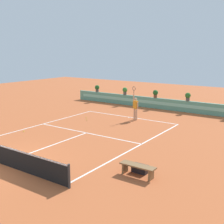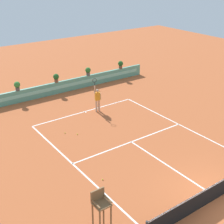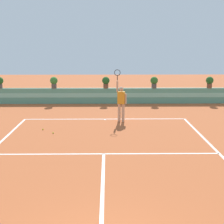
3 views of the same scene
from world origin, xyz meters
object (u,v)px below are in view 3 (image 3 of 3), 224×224
at_px(potted_plant_far_left, 0,82).
at_px(potted_plant_left, 54,82).
at_px(tennis_ball_near_baseline, 43,129).
at_px(potted_plant_far_right, 210,81).
at_px(tennis_ball_by_sideline, 53,133).
at_px(tennis_player, 121,101).
at_px(potted_plant_centre, 106,82).
at_px(potted_plant_right, 154,82).

distance_m(potted_plant_far_left, potted_plant_left, 3.45).
distance_m(tennis_ball_near_baseline, potted_plant_far_right, 11.65).
relative_size(tennis_ball_by_sideline, potted_plant_far_left, 0.09).
bearing_deg(potted_plant_far_right, tennis_ball_by_sideline, -140.82).
height_order(tennis_ball_by_sideline, potted_plant_far_right, potted_plant_far_right).
bearing_deg(tennis_ball_near_baseline, tennis_player, 24.47).
distance_m(tennis_ball_by_sideline, potted_plant_far_left, 8.66).
xyz_separation_m(potted_plant_centre, potted_plant_far_left, (-6.76, 0.00, 0.00)).
relative_size(tennis_player, potted_plant_right, 3.57).
xyz_separation_m(potted_plant_centre, potted_plant_right, (3.09, 0.00, 0.00)).
bearing_deg(potted_plant_far_left, tennis_player, -33.63).
xyz_separation_m(tennis_player, potted_plant_left, (-4.09, 5.01, 0.36)).
bearing_deg(potted_plant_far_right, tennis_player, -139.54).
bearing_deg(tennis_player, potted_plant_centre, 98.82).
xyz_separation_m(tennis_player, potted_plant_far_right, (5.88, 5.01, 0.36)).
relative_size(tennis_player, tennis_ball_near_baseline, 38.01).
distance_m(tennis_player, tennis_ball_by_sideline, 3.91).
bearing_deg(tennis_ball_near_baseline, tennis_ball_by_sideline, -47.94).
relative_size(tennis_ball_near_baseline, potted_plant_centre, 0.09).
bearing_deg(potted_plant_right, potted_plant_centre, 180.00).
xyz_separation_m(potted_plant_far_left, potted_plant_left, (3.45, 0.00, 0.00)).
height_order(potted_plant_centre, potted_plant_far_right, same).
height_order(tennis_ball_by_sideline, potted_plant_right, potted_plant_right).
bearing_deg(potted_plant_right, potted_plant_far_left, 180.00).
bearing_deg(tennis_ball_by_sideline, potted_plant_far_left, 121.79).
relative_size(tennis_ball_near_baseline, potted_plant_left, 0.09).
relative_size(tennis_ball_by_sideline, potted_plant_far_right, 0.09).
distance_m(tennis_ball_near_baseline, tennis_ball_by_sideline, 0.83).
relative_size(tennis_ball_near_baseline, potted_plant_right, 0.09).
xyz_separation_m(tennis_ball_by_sideline, potted_plant_far_right, (8.91, 7.26, 1.38)).
bearing_deg(tennis_ball_by_sideline, tennis_player, 36.57).
bearing_deg(tennis_ball_near_baseline, potted_plant_far_right, 35.07).
bearing_deg(potted_plant_left, potted_plant_centre, 0.00).
height_order(tennis_ball_by_sideline, potted_plant_left, potted_plant_left).
xyz_separation_m(potted_plant_centre, potted_plant_far_right, (6.66, 0.00, 0.00)).
height_order(tennis_ball_by_sideline, potted_plant_far_left, potted_plant_far_left).
relative_size(potted_plant_far_left, potted_plant_right, 1.00).
bearing_deg(potted_plant_centre, potted_plant_right, 0.00).
bearing_deg(potted_plant_right, potted_plant_far_right, 0.00).
bearing_deg(potted_plant_far_left, potted_plant_centre, 0.00).
height_order(tennis_ball_near_baseline, potted_plant_left, potted_plant_left).
bearing_deg(potted_plant_far_left, potted_plant_right, 0.00).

